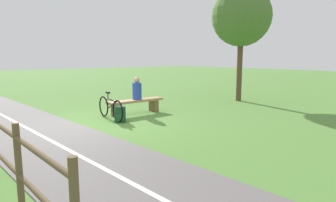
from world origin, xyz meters
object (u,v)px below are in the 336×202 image
(person_seated, at_px, (137,90))
(bicycle, at_px, (110,108))
(bench, at_px, (136,104))
(backpack, at_px, (120,114))
(tree_far_right, at_px, (241,17))

(person_seated, relative_size, bicycle, 0.45)
(bench, height_order, backpack, bench)
(bench, relative_size, bicycle, 1.21)
(person_seated, height_order, tree_far_right, tree_far_right)
(backpack, bearing_deg, bench, -144.62)
(bicycle, relative_size, tree_far_right, 0.35)
(bench, xyz_separation_m, person_seated, (-0.06, -0.00, 0.49))
(bench, height_order, person_seated, person_seated)
(person_seated, bearing_deg, bench, -0.00)
(bench, bearing_deg, backpack, 35.18)
(bicycle, height_order, tree_far_right, tree_far_right)
(person_seated, distance_m, bicycle, 1.26)
(bicycle, xyz_separation_m, tree_far_right, (-6.34, 0.20, 3.30))
(bicycle, bearing_deg, backpack, 6.13)
(person_seated, xyz_separation_m, tree_far_right, (-5.19, 0.40, 2.82))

